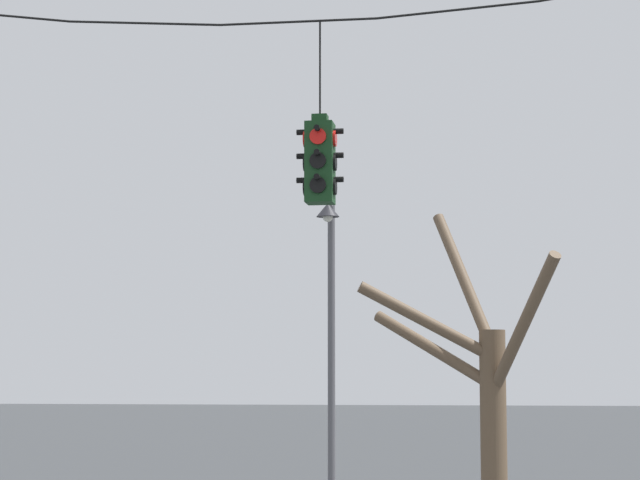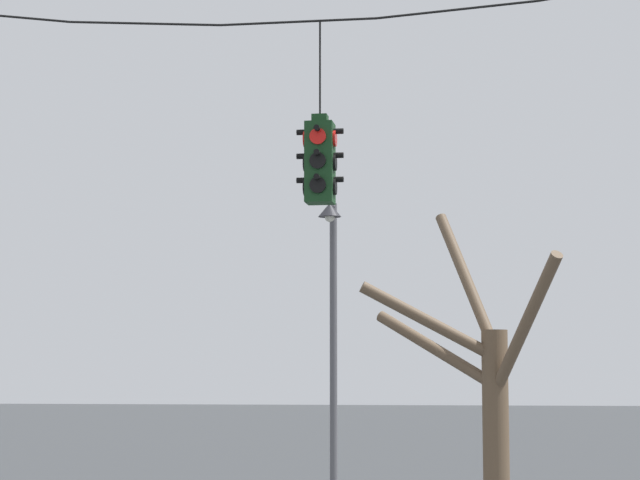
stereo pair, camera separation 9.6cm
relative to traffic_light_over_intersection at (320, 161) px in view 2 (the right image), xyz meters
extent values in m
cylinder|color=black|center=(-2.25, 0.00, 1.83)|extent=(1.97, 0.03, 0.16)
cylinder|color=black|center=(-0.28, 0.00, 1.77)|extent=(1.97, 0.03, 0.03)
cylinder|color=black|center=(1.69, 0.00, 1.83)|extent=(1.97, 0.03, 0.16)
cube|color=#143819|center=(0.00, 0.00, -0.02)|extent=(0.34, 0.34, 1.00)
cube|color=#143819|center=(0.00, 0.00, 0.53)|extent=(0.19, 0.19, 0.10)
cylinder|color=black|center=(0.00, 0.00, 1.16)|extent=(0.02, 0.02, 1.18)
cylinder|color=red|center=(0.00, -0.18, 0.28)|extent=(0.20, 0.03, 0.20)
cylinder|color=black|center=(0.00, -0.23, 0.37)|extent=(0.07, 0.12, 0.07)
cylinder|color=black|center=(0.00, -0.18, -0.02)|extent=(0.20, 0.03, 0.20)
cylinder|color=black|center=(0.00, -0.23, 0.07)|extent=(0.07, 0.12, 0.07)
cylinder|color=black|center=(0.00, -0.18, -0.32)|extent=(0.20, 0.03, 0.20)
cylinder|color=black|center=(0.00, -0.23, -0.23)|extent=(0.07, 0.12, 0.07)
cylinder|color=red|center=(0.00, 0.19, 0.28)|extent=(0.20, 0.03, 0.20)
cylinder|color=black|center=(0.00, 0.23, 0.37)|extent=(0.07, 0.12, 0.07)
cylinder|color=black|center=(0.00, 0.19, -0.02)|extent=(0.20, 0.03, 0.20)
cylinder|color=black|center=(0.00, 0.23, 0.07)|extent=(0.07, 0.12, 0.07)
cylinder|color=black|center=(0.00, 0.19, -0.32)|extent=(0.20, 0.03, 0.20)
cylinder|color=black|center=(0.00, 0.23, -0.23)|extent=(0.07, 0.12, 0.07)
cylinder|color=red|center=(-0.18, 0.00, 0.28)|extent=(0.03, 0.20, 0.20)
cylinder|color=black|center=(-0.23, 0.00, 0.37)|extent=(0.12, 0.07, 0.07)
cylinder|color=black|center=(-0.18, 0.00, -0.02)|extent=(0.03, 0.20, 0.20)
cylinder|color=black|center=(-0.23, 0.00, 0.07)|extent=(0.12, 0.07, 0.07)
cylinder|color=black|center=(-0.18, 0.00, -0.32)|extent=(0.03, 0.20, 0.20)
cylinder|color=black|center=(-0.23, 0.00, -0.23)|extent=(0.12, 0.07, 0.07)
cylinder|color=red|center=(0.19, 0.00, 0.28)|extent=(0.03, 0.20, 0.20)
cylinder|color=black|center=(0.23, 0.00, 0.37)|extent=(0.12, 0.07, 0.07)
cylinder|color=black|center=(0.19, 0.00, -0.02)|extent=(0.03, 0.20, 0.20)
cylinder|color=black|center=(0.23, 0.00, 0.07)|extent=(0.12, 0.07, 0.07)
cylinder|color=black|center=(0.19, 0.00, -0.32)|extent=(0.03, 0.20, 0.20)
cylinder|color=black|center=(0.23, 0.00, -0.23)|extent=(0.12, 0.07, 0.07)
cylinder|color=#515156|center=(-0.57, 5.09, -2.53)|extent=(0.12, 0.12, 5.44)
cylinder|color=#515156|center=(-0.57, 4.88, 0.14)|extent=(0.07, 0.41, 0.07)
cone|color=#232328|center=(-0.57, 4.68, 0.03)|extent=(0.37, 0.37, 0.22)
sphere|color=silver|center=(-0.57, 4.68, -0.08)|extent=(0.17, 0.17, 0.17)
cylinder|color=brown|center=(2.00, 5.80, -3.56)|extent=(0.43, 0.43, 3.38)
cylinder|color=brown|center=(2.49, 4.93, -1.84)|extent=(1.22, 1.95, 2.22)
cylinder|color=brown|center=(0.94, 5.53, -1.73)|extent=(2.26, 0.74, 1.31)
cylinder|color=brown|center=(1.53, 6.49, -0.99)|extent=(1.18, 1.63, 2.48)
cylinder|color=brown|center=(1.01, 6.25, -2.17)|extent=(2.14, 1.11, 1.36)
camera|label=1|loc=(2.21, -14.91, -2.62)|focal=70.00mm
camera|label=2|loc=(2.30, -14.89, -2.62)|focal=70.00mm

